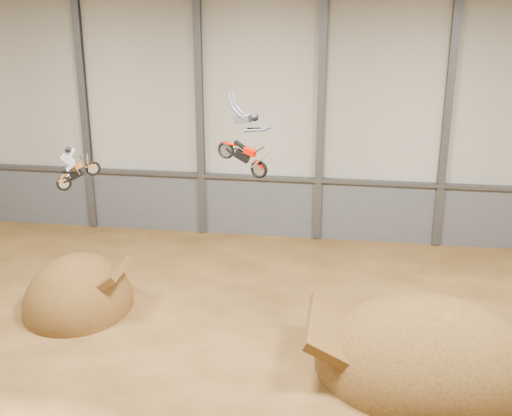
{
  "coord_description": "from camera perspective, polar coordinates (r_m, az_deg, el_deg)",
  "views": [
    {
      "loc": [
        5.12,
        -23.07,
        16.06
      ],
      "look_at": [
        1.32,
        4.0,
        5.78
      ],
      "focal_mm": 50.0,
      "sensor_mm": 36.0,
      "label": 1
    }
  ],
  "objects": [
    {
      "name": "fmx_rider_b",
      "position": [
        27.88,
        -1.37,
        5.84
      ],
      "size": [
        3.88,
        1.96,
        3.57
      ],
      "primitive_type": null,
      "rotation": [
        0.0,
        0.4,
        -0.3
      ],
      "color": "#AF0C00"
    },
    {
      "name": "steel_rail",
      "position": [
        40.16,
        0.27,
        2.45
      ],
      "size": [
        39.8,
        0.35,
        0.2
      ],
      "primitive_type": "cube",
      "color": "#47494F",
      "rests_on": "lower_band_back"
    },
    {
      "name": "floor",
      "position": [
        28.57,
        -3.85,
        -13.65
      ],
      "size": [
        40.0,
        40.0,
        0.0
      ],
      "primitive_type": "plane",
      "color": "#523415",
      "rests_on": "ground"
    },
    {
      "name": "fmx_rider_a",
      "position": [
        30.72,
        -13.87,
        3.6
      ],
      "size": [
        2.58,
        1.78,
        2.41
      ],
      "primitive_type": null,
      "rotation": [
        0.0,
        -0.41,
        0.46
      ],
      "color": "#D76212"
    },
    {
      "name": "takeoff_ramp",
      "position": [
        34.65,
        -13.98,
        -7.68
      ],
      "size": [
        5.0,
        5.77,
        5.0
      ],
      "primitive_type": "ellipsoid",
      "color": "#402810",
      "rests_on": "ground"
    },
    {
      "name": "ceiling",
      "position": [
        23.72,
        -4.68,
        15.56
      ],
      "size": [
        40.0,
        40.0,
        0.0
      ],
      "primitive_type": "plane",
      "color": "black",
      "rests_on": "back_wall"
    },
    {
      "name": "steel_column_4",
      "position": [
        39.24,
        15.01,
        6.55
      ],
      "size": [
        0.4,
        0.36,
        13.9
      ],
      "primitive_type": "cube",
      "color": "#47494F",
      "rests_on": "ground"
    },
    {
      "name": "landing_ramp",
      "position": [
        30.1,
        13.6,
        -12.3
      ],
      "size": [
        9.15,
        8.09,
        5.28
      ],
      "primitive_type": "ellipsoid",
      "color": "#402810",
      "rests_on": "ground"
    },
    {
      "name": "steel_column_3",
      "position": [
        38.98,
        5.18,
        7.08
      ],
      "size": [
        0.4,
        0.36,
        13.9
      ],
      "primitive_type": "cube",
      "color": "#47494F",
      "rests_on": "ground"
    },
    {
      "name": "back_wall",
      "position": [
        39.47,
        0.32,
        7.33
      ],
      "size": [
        40.0,
        0.1,
        14.0
      ],
      "primitive_type": "cube",
      "color": "#B2AE9E",
      "rests_on": "ground"
    },
    {
      "name": "lower_band_back",
      "position": [
        40.9,
        0.29,
        0.12
      ],
      "size": [
        39.8,
        0.18,
        3.5
      ],
      "primitive_type": "cube",
      "color": "#515359",
      "rests_on": "ground"
    },
    {
      "name": "steel_column_1",
      "position": [
        41.77,
        -13.56,
        7.5
      ],
      "size": [
        0.4,
        0.36,
        13.9
      ],
      "primitive_type": "cube",
      "color": "#47494F",
      "rests_on": "ground"
    },
    {
      "name": "steel_column_2",
      "position": [
        39.85,
        -4.51,
        7.39
      ],
      "size": [
        0.4,
        0.36,
        13.9
      ],
      "primitive_type": "cube",
      "color": "#47494F",
      "rests_on": "ground"
    }
  ]
}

